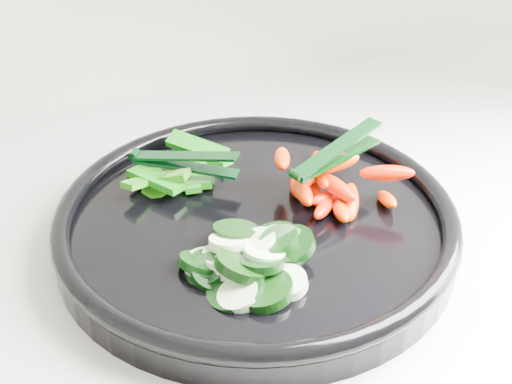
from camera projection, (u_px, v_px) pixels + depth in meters
name	position (u px, v px, depth m)	size (l,w,h in m)	color
veggie_tray	(256.00, 223.00, 0.66)	(0.38, 0.38, 0.04)	black
cucumber_pile	(244.00, 262.00, 0.60)	(0.13, 0.13, 0.04)	black
carrot_pile	(327.00, 182.00, 0.68)	(0.12, 0.13, 0.06)	#E04500
pepper_pile	(177.00, 173.00, 0.72)	(0.12, 0.11, 0.04)	#156C0A
tong_carrot	(335.00, 154.00, 0.66)	(0.11, 0.06, 0.02)	black
tong_pepper	(181.00, 161.00, 0.70)	(0.10, 0.08, 0.02)	black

